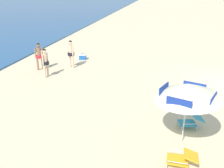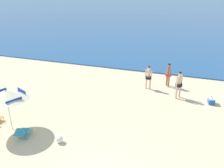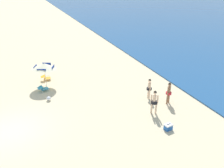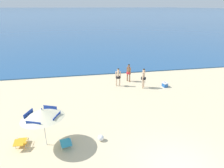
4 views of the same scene
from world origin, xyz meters
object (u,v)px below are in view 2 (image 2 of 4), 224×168
at_px(person_standing_beside, 168,73).
at_px(cooler_box, 211,100).
at_px(lounge_chair_under_umbrella, 23,132).
at_px(person_standing_near_shore, 149,76).
at_px(beach_ball, 60,139).
at_px(person_wading_in, 179,83).
at_px(beach_umbrella_striped_main, 6,95).

distance_m(person_standing_beside, cooler_box, 3.55).
bearing_deg(lounge_chair_under_umbrella, person_standing_beside, 56.93).
height_order(lounge_chair_under_umbrella, person_standing_near_shore, person_standing_near_shore).
xyz_separation_m(person_standing_near_shore, person_standing_beside, (1.23, 0.97, 0.02)).
bearing_deg(beach_ball, person_standing_near_shore, 71.08).
bearing_deg(lounge_chair_under_umbrella, cooler_box, 38.31).
height_order(cooler_box, beach_ball, cooler_box).
height_order(person_standing_beside, person_wading_in, person_wading_in).
height_order(beach_umbrella_striped_main, cooler_box, beach_umbrella_striped_main).
xyz_separation_m(beach_umbrella_striped_main, person_standing_beside, (6.65, 8.27, -0.88)).
bearing_deg(person_standing_beside, beach_ball, -114.21).
xyz_separation_m(beach_umbrella_striped_main, lounge_chair_under_umbrella, (1.02, -0.38, -1.60)).
relative_size(lounge_chair_under_umbrella, beach_ball, 2.87).
xyz_separation_m(person_standing_near_shore, cooler_box, (4.11, -0.96, -0.77)).
bearing_deg(beach_umbrella_striped_main, person_standing_beside, 51.20).
xyz_separation_m(beach_umbrella_striped_main, cooler_box, (9.53, 6.34, -1.67)).
bearing_deg(person_standing_beside, lounge_chair_under_umbrella, -123.07).
bearing_deg(cooler_box, person_standing_near_shore, 166.88).
bearing_deg(cooler_box, beach_umbrella_striped_main, -146.34).
distance_m(beach_umbrella_striped_main, person_standing_beside, 10.65).
bearing_deg(person_wading_in, cooler_box, -4.09).
distance_m(person_wading_in, beach_ball, 8.18).
height_order(person_standing_near_shore, beach_ball, person_standing_near_shore).
bearing_deg(person_wading_in, person_standing_beside, 115.83).
relative_size(beach_umbrella_striped_main, lounge_chair_under_umbrella, 3.11).
bearing_deg(lounge_chair_under_umbrella, person_standing_near_shore, 60.22).
distance_m(beach_umbrella_striped_main, person_wading_in, 9.96).
bearing_deg(person_wading_in, lounge_chair_under_umbrella, -133.39).
relative_size(lounge_chair_under_umbrella, person_standing_beside, 0.57).
distance_m(beach_umbrella_striped_main, cooler_box, 11.57).
bearing_deg(lounge_chair_under_umbrella, person_wading_in, 46.61).
xyz_separation_m(lounge_chair_under_umbrella, person_standing_beside, (5.63, 8.65, 0.72)).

